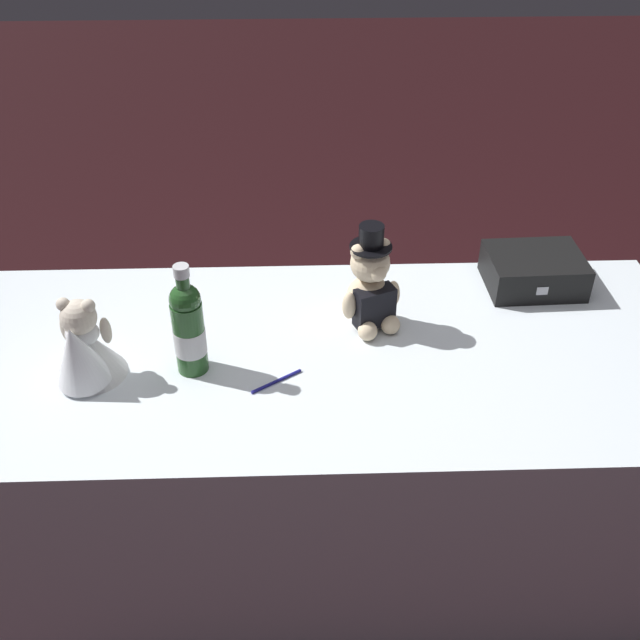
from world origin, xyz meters
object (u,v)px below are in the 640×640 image
(champagne_bottle, at_px, (188,327))
(signing_pen, at_px, (278,381))
(teddy_bear_bride, at_px, (82,348))
(gift_case_black, at_px, (534,271))
(teddy_bear_groom, at_px, (371,288))

(champagne_bottle, relative_size, signing_pen, 2.37)
(teddy_bear_bride, distance_m, signing_pen, 0.47)
(champagne_bottle, xyz_separation_m, signing_pen, (0.21, -0.06, -0.12))
(gift_case_black, bearing_deg, signing_pen, -150.97)
(teddy_bear_bride, bearing_deg, gift_case_black, 17.31)
(champagne_bottle, distance_m, gift_case_black, 0.99)
(teddy_bear_bride, bearing_deg, champagne_bottle, 5.99)
(teddy_bear_groom, xyz_separation_m, champagne_bottle, (-0.45, -0.17, 0.01))
(signing_pen, distance_m, gift_case_black, 0.82)
(signing_pen, xyz_separation_m, gift_case_black, (0.71, 0.40, 0.04))
(teddy_bear_groom, height_order, gift_case_black, teddy_bear_groom)
(teddy_bear_bride, xyz_separation_m, signing_pen, (0.46, -0.03, -0.09))
(teddy_bear_bride, distance_m, champagne_bottle, 0.25)
(teddy_bear_bride, bearing_deg, signing_pen, -3.97)
(teddy_bear_bride, bearing_deg, teddy_bear_groom, 15.49)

